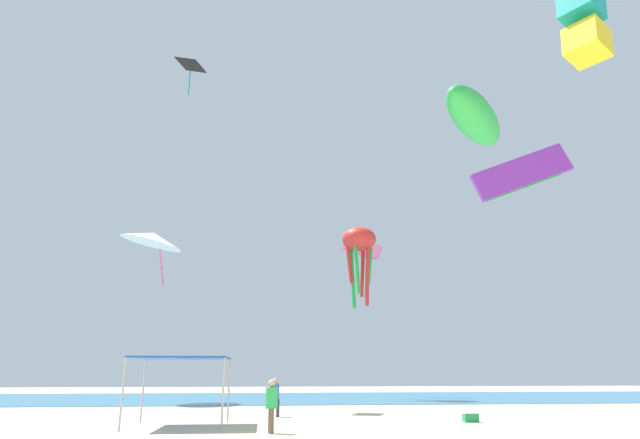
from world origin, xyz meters
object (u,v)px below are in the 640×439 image
at_px(person_near_tent, 275,394).
at_px(kite_inflatable_green, 474,117).
at_px(cooler_box, 470,417).
at_px(kite_diamond_black, 191,67).
at_px(kite_box_teal, 584,25).
at_px(kite_octopus_red, 359,243).
at_px(canopy_tent, 182,360).
at_px(person_leftmost, 271,401).
at_px(kite_parafoil_pink, 361,248).
at_px(kite_delta_white, 153,238).
at_px(kite_parafoil_purple, 522,173).

bearing_deg(person_near_tent, kite_inflatable_green, -21.75).
height_order(cooler_box, kite_diamond_black, kite_diamond_black).
bearing_deg(kite_inflatable_green, kite_box_teal, 121.43).
bearing_deg(kite_octopus_red, kite_diamond_black, 22.08).
height_order(canopy_tent, person_leftmost, canopy_tent).
bearing_deg(cooler_box, kite_inflatable_green, -79.50).
height_order(person_near_tent, cooler_box, person_near_tent).
height_order(kite_parafoil_pink, kite_box_teal, kite_box_teal).
height_order(kite_parafoil_pink, kite_inflatable_green, kite_inflatable_green).
relative_size(kite_parafoil_pink, kite_box_teal, 0.91).
distance_m(person_leftmost, kite_inflatable_green, 13.85).
xyz_separation_m(person_leftmost, kite_parafoil_pink, (7.63, 24.79, 10.90)).
xyz_separation_m(canopy_tent, cooler_box, (11.06, 0.68, -2.13)).
bearing_deg(kite_octopus_red, kite_parafoil_pink, -107.39).
bearing_deg(kite_box_teal, kite_delta_white, 18.41).
xyz_separation_m(kite_box_teal, kite_octopus_red, (-6.62, 19.83, -5.27)).
distance_m(person_leftmost, cooler_box, 8.43).
height_order(kite_box_teal, kite_diamond_black, kite_diamond_black).
bearing_deg(canopy_tent, kite_inflatable_green, -6.55).
bearing_deg(kite_parafoil_purple, kite_octopus_red, -45.70).
distance_m(kite_diamond_black, kite_inflatable_green, 21.27).
bearing_deg(kite_delta_white, person_leftmost, 35.62).
bearing_deg(kite_box_teal, kite_inflatable_green, 50.58).
relative_size(canopy_tent, person_near_tent, 2.07).
distance_m(person_near_tent, kite_parafoil_pink, 22.69).
distance_m(cooler_box, kite_octopus_red, 20.49).
xyz_separation_m(person_leftmost, kite_inflatable_green, (8.16, 1.12, 11.13)).
height_order(person_leftmost, kite_delta_white, kite_delta_white).
relative_size(canopy_tent, kite_box_teal, 0.99).
xyz_separation_m(cooler_box, kite_inflatable_green, (0.37, -1.99, 11.93)).
xyz_separation_m(kite_box_teal, kite_parafoil_purple, (1.33, 9.33, -3.32)).
bearing_deg(kite_parafoil_purple, kite_delta_white, -12.46).
bearing_deg(canopy_tent, kite_diamond_black, 102.29).
distance_m(person_near_tent, kite_inflatable_green, 14.64).
distance_m(person_near_tent, kite_delta_white, 17.27).
xyz_separation_m(kite_parafoil_pink, kite_octopus_red, (-0.99, -4.46, -0.63)).
bearing_deg(kite_parafoil_purple, kite_diamond_black, -4.41).
distance_m(canopy_tent, kite_delta_white, 18.25).
bearing_deg(kite_octopus_red, kite_parafoil_purple, 122.23).
xyz_separation_m(person_near_tent, kite_box_teal, (13.03, -5.84, 15.55)).
distance_m(cooler_box, kite_diamond_black, 27.67).
distance_m(cooler_box, kite_parafoil_purple, 16.14).
height_order(canopy_tent, cooler_box, canopy_tent).
height_order(kite_parafoil_pink, kite_octopus_red, kite_parafoil_pink).
relative_size(person_leftmost, kite_parafoil_purple, 0.27).
relative_size(canopy_tent, kite_diamond_black, 1.34).
bearing_deg(person_near_tent, kite_delta_white, 137.30).
bearing_deg(kite_octopus_red, person_near_tent, 60.52).
bearing_deg(person_near_tent, kite_parafoil_pink, 79.72).
xyz_separation_m(person_leftmost, cooler_box, (7.80, 3.11, -0.79)).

